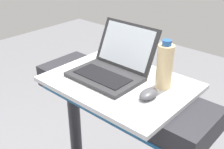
# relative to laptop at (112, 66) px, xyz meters

# --- Properties ---
(desk_board) EXTENTS (0.64, 0.48, 0.02)m
(desk_board) POSITION_rel_laptop_xyz_m (0.06, -0.02, -0.06)
(desk_board) COLOR silver
(desk_board) RESTS_ON treadmill_base
(laptop) EXTENTS (0.32, 0.31, 0.22)m
(laptop) POSITION_rel_laptop_xyz_m (0.00, 0.00, 0.00)
(laptop) COLOR #2D2D30
(laptop) RESTS_ON desk_board
(computer_mouse) EXTENTS (0.06, 0.10, 0.03)m
(computer_mouse) POSITION_rel_laptop_xyz_m (0.25, -0.05, -0.03)
(computer_mouse) COLOR #4C4C51
(computer_mouse) RESTS_ON desk_board
(water_bottle) EXTENTS (0.07, 0.07, 0.21)m
(water_bottle) POSITION_rel_laptop_xyz_m (0.24, 0.06, 0.05)
(water_bottle) COLOR beige
(water_bottle) RESTS_ON desk_board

